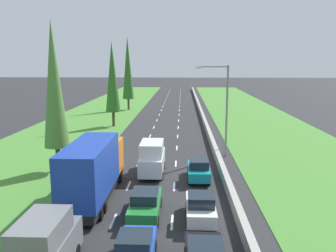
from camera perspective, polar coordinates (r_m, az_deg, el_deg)
The scene contains 16 objects.
ground_plane at distance 58.96m, azimuth 0.08°, elevation 1.39°, with size 300.00×300.00×0.00m, color #28282B.
grass_verge_left at distance 60.78m, azimuth -11.93°, elevation 1.45°, with size 14.00×140.00×0.04m, color #478433.
grass_verge_right at distance 60.13m, azimuth 13.88°, elevation 1.28°, with size 14.00×140.00×0.04m, color #478433.
median_barrier at distance 58.94m, azimuth 5.63°, elevation 1.75°, with size 0.44×120.00×0.85m, color #9E9B93.
lane_markings at distance 58.96m, azimuth 0.08°, elevation 1.39°, with size 3.64×116.00×0.01m.
grey_van_left_lane at distance 16.88m, azimuth -19.57°, elevation -18.19°, with size 1.96×4.90×2.82m.
blue_hatchback_centre_lane at distance 16.96m, azimuth -5.36°, elevation -19.62°, with size 1.74×3.90×1.72m.
green_sedan_centre_lane at distance 21.85m, azimuth -3.72°, elevation -12.48°, with size 1.82×4.50×1.64m.
white_hatchback_right_lane at distance 21.28m, azimuth 5.34°, elevation -13.08°, with size 1.74×3.90×1.72m.
blue_box_truck_left_lane at distance 24.21m, azimuth -12.04°, elevation -6.92°, with size 2.46×9.40×4.18m.
white_van_centre_lane at distance 29.30m, azimuth -2.61°, elevation -5.23°, with size 1.96×4.90×2.82m.
teal_hatchback_right_lane at distance 28.13m, azimuth 5.02°, elevation -7.13°, with size 1.74×3.90×1.72m.
poplar_tree_second at distance 30.54m, azimuth -18.14°, elevation 6.36°, with size 2.12×2.12×12.71m.
poplar_tree_third at distance 50.76m, azimuth -9.09°, elevation 7.88°, with size 2.10×2.10×12.16m.
poplar_tree_fourth at distance 68.26m, azimuth -6.59°, elevation 9.37°, with size 2.15×2.15×14.04m.
street_light_mast at distance 34.51m, azimuth 9.04°, elevation 3.54°, with size 3.20×0.28×9.00m.
Camera 1 is at (2.30, 1.83, 9.33)m, focal length 37.30 mm.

